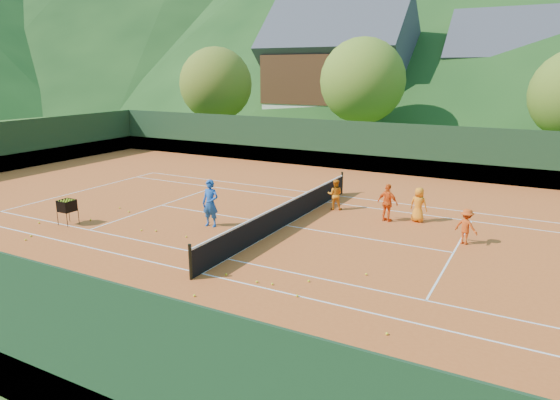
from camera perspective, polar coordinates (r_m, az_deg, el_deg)
The scene contains 37 objects.
ground at distance 19.79m, azimuth 0.66°, elevation -2.98°, with size 400.00×400.00×0.00m, color #2B5219.
clay_court at distance 19.78m, azimuth 0.66°, elevation -2.95°, with size 40.00×24.00×0.02m, color #B84F1D.
coach at distance 19.62m, azimuth -7.96°, elevation -0.38°, with size 0.68×0.45×1.86m, color #194EA7.
student_a at distance 22.01m, azimuth 6.31°, elevation 0.63°, with size 0.66×0.51×1.35m, color orange.
student_b at distance 20.58m, azimuth 12.20°, elevation -0.31°, with size 0.91×0.38×1.55m, color #FB5C16.
student_c at distance 20.85m, azimuth 15.55°, elevation -0.52°, with size 0.69×0.45×1.42m, color orange.
student_d at distance 18.72m, azimuth 20.50°, elevation -2.86°, with size 0.83×0.47×1.28m, color #CE4612.
tennis_ball_0 at distance 20.36m, azimuth -8.17°, elevation -2.47°, with size 0.07×0.07×0.07m, color yellow.
tennis_ball_1 at distance 10.38m, azimuth 3.11°, elevation -20.23°, with size 0.07×0.07×0.07m, color yellow.
tennis_ball_2 at distance 12.24m, azimuth 12.11°, elevation -14.71°, with size 0.07×0.07×0.07m, color yellow.
tennis_ball_3 at distance 18.68m, azimuth -10.66°, elevation -4.14°, with size 0.07×0.07×0.07m, color yellow.
tennis_ball_4 at distance 22.23m, azimuth -25.83°, elevation -2.35°, with size 0.07×0.07×0.07m, color yellow.
tennis_ball_5 at distance 20.61m, azimuth -26.58°, elevation -3.69°, with size 0.07×0.07×0.07m, color yellow.
tennis_ball_6 at distance 18.44m, azimuth -5.99°, elevation -4.22°, with size 0.07×0.07×0.07m, color yellow.
tennis_ball_7 at distance 18.78m, azimuth -29.17°, elevation -5.72°, with size 0.07×0.07×0.07m, color yellow.
tennis_ball_8 at distance 13.78m, azimuth 1.97°, elevation -10.88°, with size 0.07×0.07×0.07m, color yellow.
tennis_ball_9 at distance 21.83m, azimuth -20.83°, elevation -2.12°, with size 0.07×0.07×0.07m, color yellow.
tennis_ball_10 at distance 15.34m, azimuth 9.82°, elevation -8.35°, with size 0.07×0.07×0.07m, color yellow.
tennis_ball_11 at distance 22.54m, azimuth -16.90°, elevation -1.28°, with size 0.07×0.07×0.07m, color yellow.
tennis_ball_12 at distance 20.25m, azimuth -27.08°, elevation -4.06°, with size 0.07×0.07×0.07m, color yellow.
tennis_ball_13 at distance 14.47m, azimuth -0.89°, elevation -9.57°, with size 0.07×0.07×0.07m, color yellow.
tennis_ball_14 at distance 23.28m, azimuth -17.86°, elevation -0.86°, with size 0.07×0.07×0.07m, color yellow.
tennis_ball_15 at distance 15.17m, azimuth -6.17°, elevation -8.47°, with size 0.07×0.07×0.07m, color yellow.
tennis_ball_16 at distance 19.63m, azimuth -13.99°, elevation -3.41°, with size 0.07×0.07×0.07m, color yellow.
tennis_ball_17 at distance 19.83m, azimuth -15.55°, elevation -3.33°, with size 0.07×0.07×0.07m, color yellow.
tennis_ball_18 at distance 14.59m, azimuth -17.46°, elevation -10.08°, with size 0.07×0.07×0.07m, color yellow.
tennis_ball_19 at distance 13.98m, azimuth -9.76°, elevation -10.71°, with size 0.07×0.07×0.07m, color yellow.
tennis_ball_20 at distance 14.62m, azimuth -2.66°, elevation -9.32°, with size 0.07×0.07×0.07m, color yellow.
tennis_ball_21 at distance 14.68m, azimuth 3.30°, elevation -9.22°, with size 0.07×0.07×0.07m, color yellow.
court_lines at distance 19.78m, azimuth 0.66°, elevation -2.92°, with size 23.83×11.03×0.00m.
tennis_net at distance 19.63m, azimuth 0.67°, elevation -1.54°, with size 0.10×12.07×1.10m.
perimeter_fence at distance 19.44m, azimuth 0.67°, elevation 0.58°, with size 40.40×24.24×3.00m.
ball_hopper at distance 21.45m, azimuth -23.17°, elevation -0.66°, with size 0.57×0.57×1.00m.
chalet_left at distance 50.33m, azimuth 6.68°, elevation 14.14°, with size 13.80×9.93×12.92m.
chalet_mid at distance 50.79m, azimuth 25.85°, elevation 12.08°, with size 12.65×8.82×11.45m.
tree_a at distance 42.64m, azimuth -7.33°, elevation 13.01°, with size 6.00×6.00×7.88m.
tree_b at distance 38.87m, azimuth 9.45°, elevation 13.27°, with size 6.40×6.40×8.40m.
Camera 1 is at (8.76, -16.70, 5.98)m, focal length 32.00 mm.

